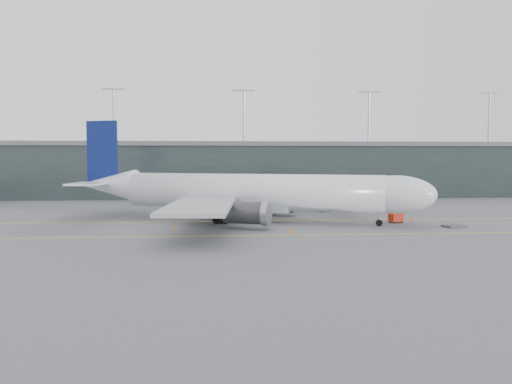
{
  "coord_description": "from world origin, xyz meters",
  "views": [
    {
      "loc": [
        -2.32,
        -89.44,
        11.03
      ],
      "look_at": [
        4.32,
        -4.0,
        5.03
      ],
      "focal_mm": 35.0,
      "sensor_mm": 36.0,
      "label": 1
    }
  ],
  "objects": [
    {
      "name": "ground",
      "position": [
        0.0,
        0.0,
        0.0
      ],
      "size": [
        320.0,
        320.0,
        0.0
      ],
      "primitive_type": "plane",
      "color": "slate",
      "rests_on": "ground"
    },
    {
      "name": "terminal",
      "position": [
        -0.0,
        58.0,
        7.62
      ],
      "size": [
        240.0,
        36.0,
        29.0
      ],
      "color": "black",
      "rests_on": "ground"
    },
    {
      "name": "cone_tail",
      "position": [
        -8.78,
        -12.57,
        0.31
      ],
      "size": [
        0.39,
        0.39,
        0.62
      ],
      "primitive_type": "cone",
      "color": "orange",
      "rests_on": "ground"
    },
    {
      "name": "uld_a",
      "position": [
        -4.89,
        10.1,
        0.96
      ],
      "size": [
        2.1,
        1.72,
        1.82
      ],
      "rotation": [
        0.0,
        0.0,
        -0.06
      ],
      "color": "#3C3C42",
      "rests_on": "ground"
    },
    {
      "name": "jet_bridge",
      "position": [
        17.16,
        23.85,
        5.16
      ],
      "size": [
        15.33,
        44.64,
        6.89
      ],
      "rotation": [
        0.0,
        0.0,
        0.27
      ],
      "color": "#2A2A2F",
      "rests_on": "ground"
    },
    {
      "name": "cone_wing_port",
      "position": [
        11.19,
        11.19,
        0.32
      ],
      "size": [
        0.41,
        0.41,
        0.65
      ],
      "primitive_type": "cone",
      "color": "#F95C0D",
      "rests_on": "ground"
    },
    {
      "name": "taxiline_lead_main",
      "position": [
        5.0,
        20.0,
        0.01
      ],
      "size": [
        0.25,
        60.0,
        0.02
      ],
      "primitive_type": "cube",
      "color": "yellow",
      "rests_on": "ground"
    },
    {
      "name": "gse_cart",
      "position": [
        27.7,
        -8.02,
        0.86
      ],
      "size": [
        2.63,
        2.14,
        1.54
      ],
      "rotation": [
        0.0,
        0.0,
        0.36
      ],
      "color": "red",
      "rests_on": "ground"
    },
    {
      "name": "cone_nose",
      "position": [
        31.7,
        -4.79,
        0.38
      ],
      "size": [
        0.48,
        0.48,
        0.76
      ],
      "primitive_type": "cone",
      "color": "orange",
      "rests_on": "ground"
    },
    {
      "name": "uld_c",
      "position": [
        -0.45,
        9.61,
        0.95
      ],
      "size": [
        2.34,
        2.07,
        1.81
      ],
      "rotation": [
        0.0,
        0.0,
        0.27
      ],
      "color": "#3C3C42",
      "rests_on": "ground"
    },
    {
      "name": "cone_wing_stbd",
      "position": [
        8.04,
        -18.29,
        0.37
      ],
      "size": [
        0.47,
        0.47,
        0.74
      ],
      "primitive_type": "cone",
      "color": "orange",
      "rests_on": "ground"
    },
    {
      "name": "baggage_dolly",
      "position": [
        34.86,
        -14.1,
        0.18
      ],
      "size": [
        3.57,
        3.11,
        0.31
      ],
      "primitive_type": "cube",
      "rotation": [
        0.0,
        0.0,
        0.24
      ],
      "color": "#3D3C42",
      "rests_on": "ground"
    },
    {
      "name": "uld_b",
      "position": [
        -1.98,
        12.38,
        1.07
      ],
      "size": [
        2.71,
        2.44,
        2.03
      ],
      "rotation": [
        0.0,
        0.0,
        0.35
      ],
      "color": "#3C3C42",
      "rests_on": "ground"
    },
    {
      "name": "taxiline_b",
      "position": [
        0.0,
        -20.0,
        0.01
      ],
      "size": [
        160.0,
        0.25,
        0.02
      ],
      "primitive_type": "cube",
      "color": "yellow",
      "rests_on": "ground"
    },
    {
      "name": "main_aircraft",
      "position": [
        3.07,
        -4.18,
        5.0
      ],
      "size": [
        61.24,
        56.55,
        17.81
      ],
      "rotation": [
        0.0,
        0.0,
        -0.36
      ],
      "color": "white",
      "rests_on": "ground"
    },
    {
      "name": "taxiline_a",
      "position": [
        0.0,
        -4.0,
        0.01
      ],
      "size": [
        160.0,
        0.25,
        0.02
      ],
      "primitive_type": "cube",
      "color": "yellow",
      "rests_on": "ground"
    }
  ]
}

